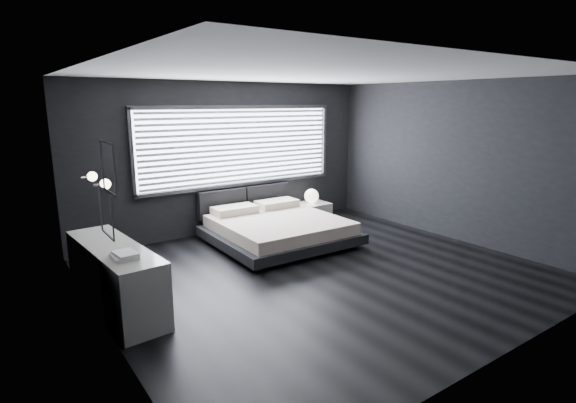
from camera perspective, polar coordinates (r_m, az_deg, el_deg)
room at (r=6.30m, az=4.46°, el=3.06°), size 6.04×6.00×2.80m
window at (r=8.60m, az=-6.04°, el=6.99°), size 4.14×0.09×1.52m
headboard at (r=8.74m, az=-5.45°, el=0.18°), size 1.96×0.16×0.52m
sconce_near at (r=5.02m, az=-22.22°, el=2.06°), size 0.18×0.11×0.11m
sconce_far at (r=5.60m, az=-23.63°, el=2.94°), size 0.18×0.11×0.11m
wall_art_upper at (r=4.39m, az=-21.84°, el=4.00°), size 0.01×0.48×0.48m
wall_art_lower at (r=4.71m, az=-22.10°, el=-1.32°), size 0.01×0.48×0.48m
bed at (r=7.87m, az=-1.29°, el=-3.42°), size 2.28×2.18×0.58m
nightstand at (r=9.33m, az=3.03°, el=-1.35°), size 0.68×0.57×0.39m
orb_lamp at (r=9.26m, az=3.00°, el=0.70°), size 0.29×0.29×0.29m
dresser at (r=5.80m, az=-21.04°, el=-8.94°), size 0.70×2.00×0.78m
book_stack at (r=5.19m, az=-20.04°, el=-6.41°), size 0.25×0.33×0.07m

